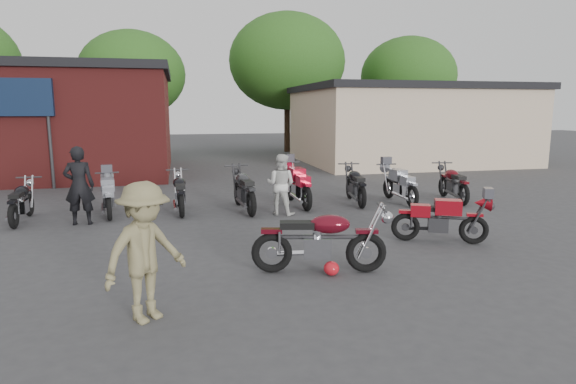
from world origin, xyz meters
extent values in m
plane|color=#37373A|center=(0.00, 0.00, 0.00)|extent=(90.00, 90.00, 0.00)
cube|color=maroon|center=(-9.00, 14.00, 2.00)|extent=(12.00, 8.00, 4.00)
cube|color=#C6A68D|center=(8.50, 15.00, 1.75)|extent=(10.00, 8.00, 3.50)
ellipsoid|color=red|center=(-0.28, -0.25, 0.12)|extent=(0.29, 0.29, 0.23)
imported|color=black|center=(-4.83, 4.32, 0.90)|extent=(0.66, 0.44, 1.81)
imported|color=silver|center=(-0.13, 4.35, 0.76)|extent=(0.94, 0.89, 1.53)
imported|color=olive|center=(-3.04, -1.30, 0.88)|extent=(1.30, 1.22, 1.76)
camera|label=1|loc=(-2.59, -7.26, 2.63)|focal=30.00mm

